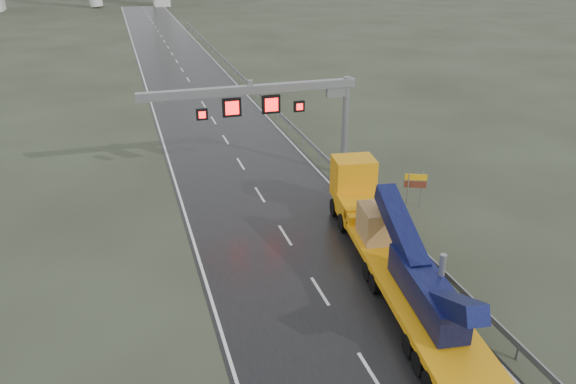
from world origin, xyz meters
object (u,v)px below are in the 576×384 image
object	(u,v)px
sign_gantry	(281,105)
striped_barrier	(353,189)
heavy_haul_truck	(388,240)
exit_sign_pair	(415,184)

from	to	relation	value
sign_gantry	striped_barrier	bearing A→B (deg)	-45.71
heavy_haul_truck	exit_sign_pair	world-z (taller)	heavy_haul_truck
exit_sign_pair	striped_barrier	world-z (taller)	exit_sign_pair
sign_gantry	exit_sign_pair	distance (m)	10.46
exit_sign_pair	heavy_haul_truck	bearing A→B (deg)	-105.81
heavy_haul_truck	exit_sign_pair	distance (m)	7.93
heavy_haul_truck	sign_gantry	bearing A→B (deg)	105.87
sign_gantry	exit_sign_pair	size ratio (longest dim) A/B	6.22
sign_gantry	heavy_haul_truck	distance (m)	13.72
heavy_haul_truck	striped_barrier	world-z (taller)	heavy_haul_truck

